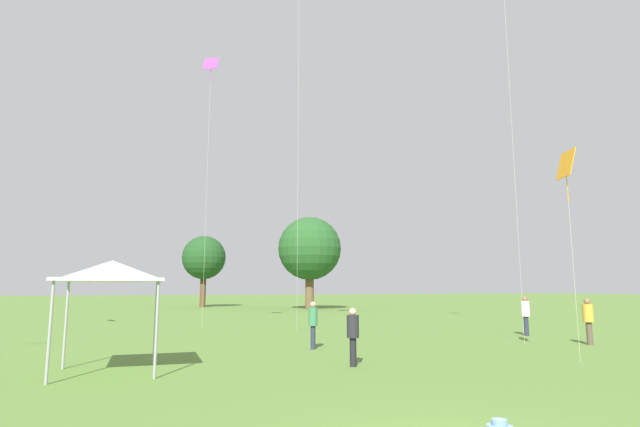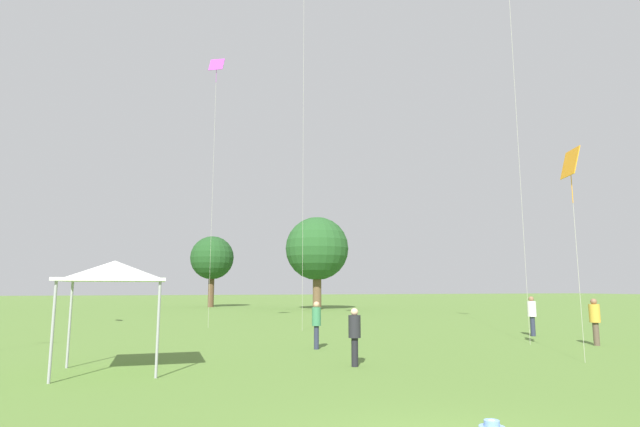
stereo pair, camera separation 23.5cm
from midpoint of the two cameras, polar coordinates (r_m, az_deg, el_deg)
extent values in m
sphere|color=tan|center=(7.04, 18.87, -22.03)|extent=(0.19, 0.19, 0.19)
cylinder|color=#6B8ED1|center=(7.04, 18.87, -22.00)|extent=(0.32, 0.32, 0.01)
cylinder|color=#6B8ED1|center=(7.03, 18.85, -21.70)|extent=(0.19, 0.19, 0.08)
cylinder|color=brown|center=(22.41, 28.16, -12.00)|extent=(0.29, 0.29, 0.87)
cylinder|color=gold|center=(22.36, 28.02, -10.01)|extent=(0.53, 0.53, 0.69)
sphere|color=brown|center=(22.34, 27.94, -8.87)|extent=(0.24, 0.24, 0.24)
cylinder|color=black|center=(14.63, 3.32, -15.53)|extent=(0.23, 0.23, 0.79)
cylinder|color=#232328|center=(14.56, 3.30, -12.75)|extent=(0.42, 0.42, 0.63)
sphere|color=#DBAD89|center=(14.53, 3.29, -11.16)|extent=(0.21, 0.21, 0.21)
cylinder|color=#282D42|center=(25.41, 22.26, -11.81)|extent=(0.27, 0.27, 0.88)
cylinder|color=silver|center=(25.37, 22.16, -10.04)|extent=(0.48, 0.48, 0.70)
sphere|color=brown|center=(25.36, 22.10, -9.03)|extent=(0.24, 0.24, 0.24)
cylinder|color=#282D42|center=(18.52, -1.18, -13.98)|extent=(0.20, 0.20, 0.83)
cylinder|color=#387A51|center=(18.47, -1.17, -11.68)|extent=(0.37, 0.37, 0.66)
sphere|color=tan|center=(18.45, -1.17, -10.37)|extent=(0.23, 0.23, 0.23)
cube|color=white|center=(14.50, -23.16, -6.98)|extent=(2.64, 2.64, 0.08)
cone|color=white|center=(14.50, -23.10, -5.89)|extent=(2.51, 2.51, 0.47)
cylinder|color=#99999E|center=(15.83, -27.44, -11.22)|extent=(0.07, 0.07, 2.36)
cylinder|color=#99999E|center=(15.67, -18.71, -11.75)|extent=(0.07, 0.07, 2.36)
cylinder|color=#99999E|center=(13.50, -28.95, -11.75)|extent=(0.07, 0.07, 2.36)
cylinder|color=#99999E|center=(13.31, -18.67, -12.41)|extent=(0.07, 0.07, 2.36)
cylinder|color=#BCB7A8|center=(23.20, 20.54, 13.74)|extent=(0.01, 0.01, 21.50)
cube|color=orange|center=(17.55, 25.92, 5.10)|extent=(0.54, 0.95, 0.88)
cylinder|color=orange|center=(17.40, 26.09, 2.55)|extent=(0.02, 0.02, 0.96)
cylinder|color=#BCB7A8|center=(17.15, 26.58, -4.79)|extent=(0.01, 0.01, 6.05)
cube|color=#B738C6|center=(31.44, -12.57, 16.39)|extent=(0.94, 0.72, 0.82)
cylinder|color=#B738C6|center=(31.15, -12.62, 15.20)|extent=(0.02, 0.02, 0.81)
cylinder|color=#BCB7A8|center=(29.09, -13.06, 2.57)|extent=(0.01, 0.01, 15.30)
cylinder|color=#BCB7A8|center=(27.54, -2.76, 9.16)|extent=(0.01, 0.01, 21.05)
cylinder|color=brown|center=(58.96, -13.35, -8.31)|extent=(0.66, 0.66, 4.25)
sphere|color=#1E471E|center=(59.05, -13.23, -4.92)|extent=(4.96, 4.96, 4.96)
cylinder|color=brown|center=(51.54, -1.33, -8.44)|extent=(0.87, 0.87, 4.43)
sphere|color=#235123|center=(51.69, -1.32, -4.00)|extent=(6.50, 6.50, 6.50)
camera|label=1|loc=(0.12, -90.55, 0.08)|focal=28.00mm
camera|label=2|loc=(0.12, 89.45, -0.08)|focal=28.00mm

